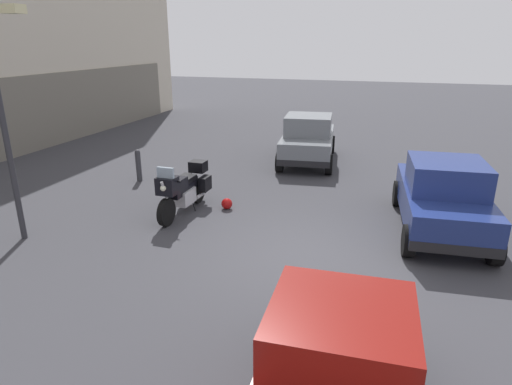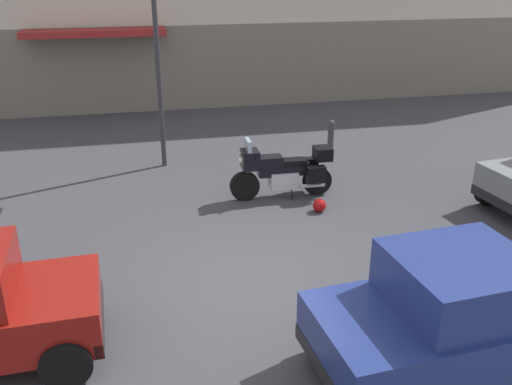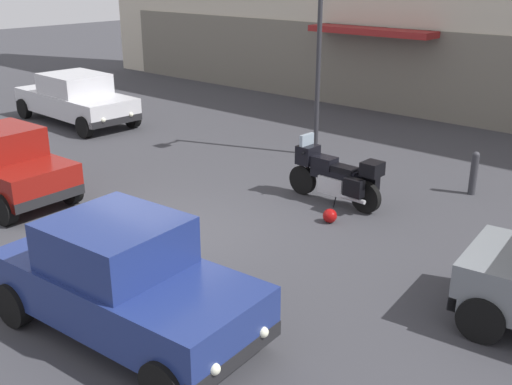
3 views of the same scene
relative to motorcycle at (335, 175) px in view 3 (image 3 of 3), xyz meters
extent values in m
plane|color=#38383D|center=(-1.40, -3.44, -0.62)|extent=(80.00, 80.00, 0.00)
cube|color=#6D675C|center=(-1.40, 8.28, 0.78)|extent=(30.12, 0.12, 2.80)
cube|color=maroon|center=(-4.04, 7.85, 2.08)|extent=(4.40, 1.10, 0.20)
cylinder|color=black|center=(-0.86, 0.02, -0.30)|extent=(0.64, 0.15, 0.64)
cylinder|color=black|center=(0.76, -0.01, -0.30)|extent=(0.64, 0.15, 0.64)
cylinder|color=#B7B7BC|center=(-0.84, 0.02, 0.13)|extent=(0.33, 0.08, 0.68)
cube|color=#B7B7BC|center=(-0.01, 0.00, -0.20)|extent=(0.61, 0.41, 0.36)
cube|color=black|center=(-0.01, 0.00, 0.04)|extent=(1.11, 0.30, 0.28)
cube|color=black|center=(-0.31, 0.01, 0.22)|extent=(0.53, 0.35, 0.24)
cube|color=black|center=(0.19, 0.00, 0.18)|extent=(0.57, 0.31, 0.12)
cube|color=black|center=(-0.74, 0.02, 0.30)|extent=(0.37, 0.45, 0.40)
cube|color=#8C9EAD|center=(-0.78, 0.02, 0.60)|extent=(0.09, 0.40, 0.28)
sphere|color=#EAEACC|center=(-0.92, 0.02, 0.30)|extent=(0.14, 0.14, 0.14)
cylinder|color=black|center=(-0.66, 0.02, 0.40)|extent=(0.05, 0.62, 0.04)
cylinder|color=#B7B7BC|center=(0.59, -0.21, -0.32)|extent=(0.55, 0.10, 0.09)
cube|color=black|center=(0.64, -0.29, -0.04)|extent=(0.40, 0.21, 0.36)
cube|color=black|center=(0.65, 0.27, -0.04)|extent=(0.40, 0.21, 0.36)
cube|color=black|center=(0.86, -0.02, 0.33)|extent=(0.37, 0.41, 0.28)
cylinder|color=black|center=(0.14, -0.18, -0.47)|extent=(0.03, 0.13, 0.29)
sphere|color=#990C0C|center=(0.53, -0.92, -0.48)|extent=(0.28, 0.28, 0.28)
cube|color=black|center=(3.84, -2.17, -0.20)|extent=(0.31, 1.64, 0.20)
cylinder|color=black|center=(4.14, -1.35, -0.30)|extent=(0.66, 0.29, 0.64)
cylinder|color=black|center=(4.32, -2.90, -0.30)|extent=(0.66, 0.29, 0.64)
cube|color=silver|center=(-10.19, 0.47, 0.02)|extent=(4.56, 1.92, 0.64)
cube|color=silver|center=(-10.14, 0.46, 0.64)|extent=(1.96, 1.69, 0.60)
cube|color=#8C9EAD|center=(-9.24, 0.43, 0.64)|extent=(0.11, 1.50, 0.51)
cube|color=#8C9EAD|center=(-11.04, 0.50, 0.64)|extent=(0.11, 1.50, 0.48)
cube|color=black|center=(-7.99, 0.39, -0.20)|extent=(0.18, 1.76, 0.20)
cube|color=black|center=(-12.39, 0.54, -0.20)|extent=(0.18, 1.76, 0.20)
cylinder|color=black|center=(-8.36, 1.24, -0.30)|extent=(0.65, 0.24, 0.64)
cylinder|color=black|center=(-8.42, -0.44, -0.30)|extent=(0.65, 0.24, 0.64)
cylinder|color=black|center=(-11.96, 1.37, -0.30)|extent=(0.65, 0.24, 0.64)
cylinder|color=black|center=(-12.02, -0.31, -0.30)|extent=(0.65, 0.24, 0.64)
sphere|color=silver|center=(-7.93, 0.87, -0.08)|extent=(0.14, 0.14, 0.14)
sphere|color=silver|center=(-7.96, -0.10, -0.08)|extent=(0.14, 0.14, 0.14)
cube|color=maroon|center=(-5.39, -4.44, 0.02)|extent=(3.46, 1.70, 0.64)
cube|color=#8C9EAD|center=(-4.74, -4.41, 0.64)|extent=(0.11, 1.33, 0.48)
cube|color=black|center=(-3.74, -4.37, -0.20)|extent=(0.18, 1.56, 0.20)
cylinder|color=black|center=(-6.67, -3.75, -0.30)|extent=(0.65, 0.25, 0.64)
cylinder|color=black|center=(-4.11, -5.12, -0.30)|extent=(0.65, 0.25, 0.64)
cylinder|color=black|center=(-4.17, -3.65, -0.30)|extent=(0.65, 0.25, 0.64)
cube|color=navy|center=(0.72, -5.89, 0.04)|extent=(3.92, 1.93, 0.68)
cube|color=navy|center=(0.57, -5.91, 0.70)|extent=(1.71, 1.63, 0.64)
cube|color=#8C9EAD|center=(1.32, -5.85, 0.70)|extent=(0.17, 1.39, 0.54)
cube|color=#8C9EAD|center=(-0.18, -5.96, 0.70)|extent=(0.17, 1.39, 0.51)
cube|color=black|center=(2.56, -5.75, -0.20)|extent=(0.25, 1.64, 0.20)
cube|color=black|center=(-1.12, -6.04, -0.20)|extent=(0.25, 1.64, 0.20)
cylinder|color=black|center=(2.10, -5.00, -0.30)|extent=(0.66, 0.27, 0.64)
cylinder|color=black|center=(2.23, -6.56, -0.30)|extent=(0.66, 0.27, 0.64)
cylinder|color=black|center=(-0.79, -5.23, -0.30)|extent=(0.66, 0.27, 0.64)
cylinder|color=black|center=(-0.66, -6.79, -0.30)|extent=(0.66, 0.27, 0.64)
sphere|color=silver|center=(2.58, -5.30, -0.08)|extent=(0.14, 0.14, 0.14)
sphere|color=silver|center=(2.65, -6.19, -0.08)|extent=(0.14, 0.14, 0.14)
cylinder|color=#2D2D33|center=(-2.40, 2.61, 1.73)|extent=(0.12, 0.12, 4.71)
cylinder|color=#333338|center=(1.94, 2.44, -0.18)|extent=(0.16, 0.16, 0.89)
sphere|color=#333338|center=(1.94, 2.44, 0.27)|extent=(0.16, 0.16, 0.16)
camera|label=1|loc=(-9.20, -4.74, 3.42)|focal=31.12mm
camera|label=2|loc=(-3.05, -11.00, 4.24)|focal=39.57mm
camera|label=3|loc=(6.71, -10.12, 4.07)|focal=43.01mm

